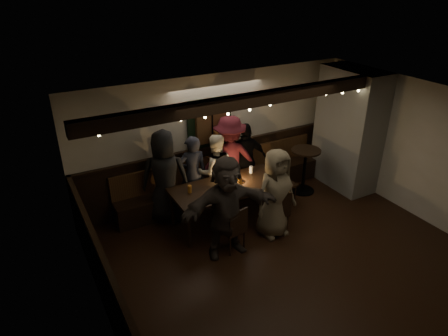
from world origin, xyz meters
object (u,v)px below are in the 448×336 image
person_b (193,174)px  person_f (227,207)px  chair_near_right (279,209)px  person_e (246,160)px  chair_end (281,182)px  person_d (230,159)px  high_top (305,165)px  person_a (165,177)px  person_g (275,194)px  person_c (215,171)px  dining_table (229,189)px  chair_near_left (235,227)px

person_b → person_f: size_ratio=0.88×
chair_near_right → person_b: size_ratio=0.54×
chair_near_right → person_e: 1.51m
chair_end → person_b: (-1.62, 0.71, 0.25)m
person_b → person_d: (0.85, 0.04, 0.12)m
high_top → person_f: (-2.49, -1.04, 0.27)m
person_a → chair_near_right: bearing=163.2°
person_d → person_g: (0.08, -1.50, -0.07)m
person_b → person_c: bearing=176.6°
dining_table → chair_near_right: bearing=-50.1°
dining_table → person_c: bearing=87.5°
chair_near_left → person_d: bearing=63.4°
person_c → person_g: (0.49, -1.37, 0.05)m
dining_table → person_g: size_ratio=1.30×
chair_near_left → chair_end: (1.57, 0.85, 0.06)m
person_c → person_d: person_d is taller
dining_table → person_e: size_ratio=1.34×
high_top → person_g: person_g is taller
person_a → person_d: 1.44m
person_a → person_b: bearing=-149.3°
person_g → person_d: bearing=90.4°
chair_end → person_a: size_ratio=0.53×
person_a → person_c: person_a is taller
chair_near_left → person_f: size_ratio=0.47×
chair_near_right → chair_near_left: bearing=-174.3°
high_top → person_b: 2.45m
person_g → chair_near_left: bearing=-176.3°
person_g → chair_near_right: bearing=-1.9°
person_c → person_d: bearing=-150.0°
chair_near_left → person_a: 1.68m
chair_near_right → person_e: (0.18, 1.46, 0.33)m
chair_near_right → person_f: bearing=-176.8°
person_d → person_g: 1.50m
person_a → dining_table: bearing=170.8°
dining_table → person_d: size_ratio=1.20×
chair_near_right → person_d: person_d is taller
chair_end → person_f: 1.92m
person_c → chair_near_left: bearing=87.0°
person_d → person_g: size_ratio=1.09×
chair_near_left → person_a: bearing=113.4°
person_c → person_e: size_ratio=0.97×
high_top → person_c: 2.00m
person_a → person_c: bearing=-157.6°
chair_near_left → person_f: bearing=165.9°
chair_near_right → chair_end: 0.96m
person_b → person_a: bearing=15.9°
person_e → chair_end: bearing=124.5°
high_top → person_d: 1.66m
chair_end → person_f: size_ratio=0.53×
person_b → high_top: bearing=177.5°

